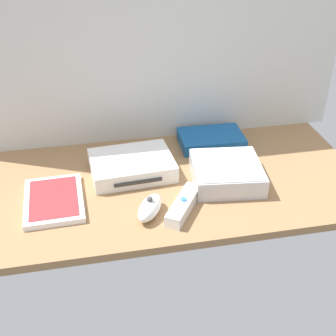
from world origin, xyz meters
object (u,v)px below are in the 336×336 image
at_px(network_router, 211,140).
at_px(remote_wand, 183,205).
at_px(game_case, 54,200).
at_px(remote_nunchuk, 150,208).
at_px(mini_computer, 227,173).
at_px(game_console, 132,165).

distance_m(network_router, remote_wand, 0.32).
distance_m(game_case, remote_nunchuk, 0.23).
xyz_separation_m(network_router, remote_wand, (-0.15, -0.29, -0.00)).
xyz_separation_m(mini_computer, remote_nunchuk, (-0.21, -0.10, -0.01)).
bearing_deg(game_console, mini_computer, -24.96).
bearing_deg(game_console, remote_wand, -66.67).
height_order(mini_computer, remote_nunchuk, mini_computer).
height_order(mini_computer, game_case, mini_computer).
relative_size(game_console, mini_computer, 1.17).
xyz_separation_m(game_console, network_router, (0.24, 0.10, -0.00)).
distance_m(game_case, remote_wand, 0.31).
xyz_separation_m(game_console, remote_nunchuk, (0.02, -0.19, -0.00)).
distance_m(game_console, network_router, 0.27).
distance_m(remote_wand, remote_nunchuk, 0.08).
bearing_deg(remote_nunchuk, game_console, 125.45).
xyz_separation_m(mini_computer, game_case, (-0.43, -0.01, -0.02)).
bearing_deg(network_router, mini_computer, -92.85).
distance_m(network_router, remote_nunchuk, 0.37).
relative_size(game_console, remote_wand, 1.53).
bearing_deg(remote_nunchuk, mini_computer, 55.07).
distance_m(mini_computer, remote_nunchuk, 0.23).
xyz_separation_m(mini_computer, network_router, (0.01, 0.19, -0.01)).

